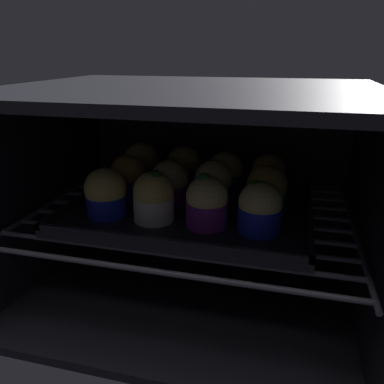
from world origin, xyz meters
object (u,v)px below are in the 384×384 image
Objects in this scene: muffin_row2_col3 at (268,176)px; muffin_row1_col2 at (213,185)px; muffin_row0_col3 at (260,208)px; muffin_row1_col0 at (128,178)px; muffin_row0_col1 at (154,198)px; muffin_row0_col2 at (207,202)px; muffin_row0_col0 at (106,194)px; muffin_row1_col1 at (170,184)px; muffin_row1_col3 at (266,191)px; baking_tray at (192,207)px; muffin_row2_col1 at (184,168)px; muffin_row2_col2 at (225,174)px; muffin_row2_col0 at (142,165)px.

muffin_row1_col2 is at bearing -136.70° from muffin_row2_col3.
muffin_row1_col0 reaches higher than muffin_row0_col3.
muffin_row0_col1 is 8.54cm from muffin_row0_col2.
muffin_row2_col3 is at bearing 89.98° from muffin_row0_col3.
muffin_row2_col3 is at bearing 32.98° from muffin_row0_col0.
muffin_row1_col0 is at bearing 177.82° from muffin_row1_col1.
muffin_row0_col2 is 1.06× the size of muffin_row1_col3.
muffin_row1_col3 is 1.00× the size of muffin_row2_col3.
muffin_row0_col2 is 1.06× the size of muffin_row2_col3.
muffin_row0_col2 is 7.82cm from muffin_row1_col2.
muffin_row1_col1 is at bearing 88.48° from muffin_row0_col1.
muffin_row2_col1 is (-3.92, 8.56, 4.44)cm from baking_tray.
muffin_row2_col1 reaches higher than muffin_row1_col0.
baking_tray is 4.89× the size of muffin_row1_col2.
muffin_row0_col1 reaches higher than muffin_row1_col1.
muffin_row0_col1 is (-4.19, -7.83, 4.31)cm from baking_tray.
muffin_row2_col1 reaches higher than muffin_row2_col2.
muffin_row2_col1 is (-8.27, 16.37, 0.11)cm from muffin_row0_col2.
muffin_row2_col3 is at bearing 1.38° from muffin_row2_col2.
muffin_row1_col0 is (-24.34, 7.96, 0.19)cm from muffin_row0_col3.
muffin_row1_col2 reaches higher than muffin_row1_col1.
muffin_row2_col1 is (8.58, 0.35, -0.19)cm from muffin_row2_col0.
muffin_row0_col3 is 23.10cm from muffin_row2_col1.
baking_tray is 15.27cm from muffin_row0_col0.
muffin_row0_col3 is at bearing -42.16° from muffin_row1_col2.
muffin_row2_col1 is (-7.67, 8.57, -0.06)cm from muffin_row1_col2.
muffin_row2_col0 is 16.84cm from muffin_row2_col2.
muffin_row2_col1 is at bearing 2.32° from muffin_row2_col0.
muffin_row0_col1 is 11.14cm from muffin_row1_col0.
muffin_row0_col3 is at bearing -32.80° from muffin_row2_col0.
muffin_row1_col1 is at bearing -153.15° from muffin_row2_col3.
muffin_row1_col0 is at bearing 161.90° from muffin_row0_col3.
muffin_row2_col1 is 1.04× the size of muffin_row2_col3.
muffin_row2_col0 reaches higher than muffin_row0_col0.
muffin_row2_col2 is at bearing 43.53° from muffin_row0_col0.
muffin_row0_col3 is at bearing -18.10° from muffin_row1_col0.
muffin_row2_col1 is at bearing 116.82° from muffin_row0_col2.
muffin_row2_col0 reaches higher than muffin_row1_col0.
muffin_row1_col2 reaches higher than muffin_row2_col2.
muffin_row1_col3 is (24.64, 0.17, -0.16)cm from muffin_row1_col0.
muffin_row0_col3 is 8.13cm from muffin_row1_col3.
muffin_row0_col1 is 1.00× the size of muffin_row2_col1.
muffin_row2_col2 is (8.52, 15.75, -0.10)cm from muffin_row0_col1.
muffin_row0_col1 is 1.01× the size of muffin_row1_col2.
muffin_row2_col0 is (-8.31, 16.04, 0.32)cm from muffin_row0_col1.
muffin_row2_col3 is (24.35, 7.98, -0.13)cm from muffin_row1_col0.
muffin_row2_col0 is at bearing 93.72° from muffin_row1_col0.
muffin_row0_col0 is 0.98× the size of muffin_row1_col0.
muffin_row1_col0 is at bearing 87.28° from muffin_row0_col0.
muffin_row1_col3 is (0.30, 8.12, 0.02)cm from muffin_row0_col3.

